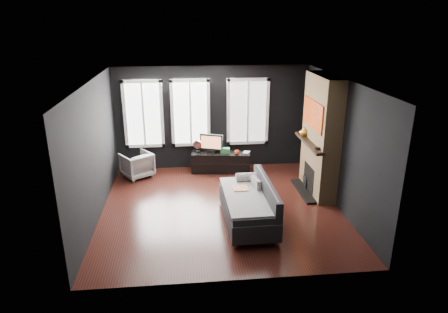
{
  "coord_description": "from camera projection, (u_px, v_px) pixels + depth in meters",
  "views": [
    {
      "loc": [
        -0.72,
        -7.66,
        3.89
      ],
      "look_at": [
        0.1,
        0.3,
        1.05
      ],
      "focal_mm": 32.0,
      "sensor_mm": 36.0,
      "label": 1
    }
  ],
  "objects": [
    {
      "name": "media_console",
      "position": [
        221.0,
        162.0,
        10.45
      ],
      "size": [
        1.55,
        0.65,
        0.52
      ],
      "primitive_type": null,
      "rotation": [
        0.0,
        0.0,
        -0.12
      ],
      "color": "black",
      "rests_on": "floor"
    },
    {
      "name": "wall_left",
      "position": [
        94.0,
        152.0,
        7.86
      ],
      "size": [
        0.02,
        5.0,
        2.7
      ],
      "primitive_type": "cube",
      "color": "black",
      "rests_on": "ground"
    },
    {
      "name": "storage_box",
      "position": [
        225.0,
        150.0,
        10.33
      ],
      "size": [
        0.26,
        0.19,
        0.13
      ],
      "primitive_type": "cube",
      "rotation": [
        0.0,
        0.0,
        -0.2
      ],
      "color": "#2C6C3A",
      "rests_on": "media_console"
    },
    {
      "name": "windows",
      "position": [
        193.0,
        79.0,
        10.02
      ],
      "size": [
        4.0,
        0.16,
        1.76
      ],
      "primitive_type": null,
      "color": "white",
      "rests_on": "wall_back"
    },
    {
      "name": "stripe_pillow",
      "position": [
        256.0,
        187.0,
        8.06
      ],
      "size": [
        0.14,
        0.37,
        0.37
      ],
      "primitive_type": "cube",
      "rotation": [
        0.0,
        0.0,
        0.16
      ],
      "color": "gray",
      "rests_on": "sofa"
    },
    {
      "name": "wall_right",
      "position": [
        339.0,
        144.0,
        8.34
      ],
      "size": [
        0.02,
        5.0,
        2.7
      ],
      "primitive_type": "cube",
      "color": "black",
      "rests_on": "ground"
    },
    {
      "name": "floor",
      "position": [
        221.0,
        207.0,
        8.55
      ],
      "size": [
        5.0,
        5.0,
        0.0
      ],
      "primitive_type": "plane",
      "color": "black",
      "rests_on": "ground"
    },
    {
      "name": "mug",
      "position": [
        237.0,
        152.0,
        10.26
      ],
      "size": [
        0.13,
        0.1,
        0.12
      ],
      "primitive_type": "imported",
      "rotation": [
        0.0,
        0.0,
        -0.11
      ],
      "color": "#FA501B",
      "rests_on": "media_console"
    },
    {
      "name": "fireplace",
      "position": [
        321.0,
        136.0,
        8.88
      ],
      "size": [
        0.7,
        1.62,
        2.7
      ],
      "primitive_type": null,
      "color": "#93724C",
      "rests_on": "floor"
    },
    {
      "name": "monitor",
      "position": [
        211.0,
        142.0,
        10.31
      ],
      "size": [
        0.62,
        0.33,
        0.55
      ],
      "primitive_type": null,
      "rotation": [
        0.0,
        0.0,
        -0.34
      ],
      "color": "black",
      "rests_on": "media_console"
    },
    {
      "name": "mantel_clock",
      "position": [
        317.0,
        148.0,
        8.38
      ],
      "size": [
        0.15,
        0.15,
        0.04
      ],
      "primitive_type": "cylinder",
      "rotation": [
        0.0,
        0.0,
        -0.38
      ],
      "color": "black",
      "rests_on": "fireplace"
    },
    {
      "name": "mantel_vase",
      "position": [
        304.0,
        132.0,
        9.29
      ],
      "size": [
        0.23,
        0.23,
        0.2
      ],
      "primitive_type": "imported",
      "rotation": [
        0.0,
        0.0,
        -0.11
      ],
      "color": "gold",
      "rests_on": "fireplace"
    },
    {
      "name": "armchair",
      "position": [
        137.0,
        164.0,
        10.07
      ],
      "size": [
        0.92,
        0.91,
        0.7
      ],
      "primitive_type": "imported",
      "rotation": [
        0.0,
        0.0,
        -2.54
      ],
      "color": "silver",
      "rests_on": "floor"
    },
    {
      "name": "sofa",
      "position": [
        248.0,
        202.0,
        7.81
      ],
      "size": [
        1.04,
        2.01,
        0.86
      ],
      "primitive_type": null,
      "rotation": [
        0.0,
        0.0,
        0.02
      ],
      "color": "black",
      "rests_on": "floor"
    },
    {
      "name": "ceiling",
      "position": [
        220.0,
        81.0,
        7.65
      ],
      "size": [
        5.0,
        5.0,
        0.0
      ],
      "primitive_type": "plane",
      "color": "white",
      "rests_on": "ground"
    },
    {
      "name": "book",
      "position": [
        244.0,
        148.0,
        10.36
      ],
      "size": [
        0.15,
        0.09,
        0.22
      ],
      "primitive_type": "imported",
      "rotation": [
        0.0,
        0.0,
        -0.46
      ],
      "color": "#BBAC93",
      "rests_on": "media_console"
    },
    {
      "name": "desk_fan",
      "position": [
        198.0,
        146.0,
        10.36
      ],
      "size": [
        0.3,
        0.3,
        0.33
      ],
      "primitive_type": null,
      "rotation": [
        0.0,
        0.0,
        -0.4
      ],
      "color": "gray",
      "rests_on": "media_console"
    },
    {
      "name": "wall_back",
      "position": [
        212.0,
        118.0,
        10.44
      ],
      "size": [
        5.0,
        0.02,
        2.7
      ],
      "primitive_type": "cube",
      "color": "black",
      "rests_on": "ground"
    }
  ]
}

